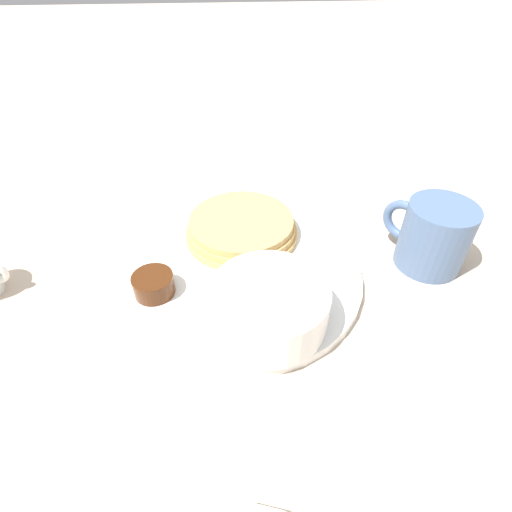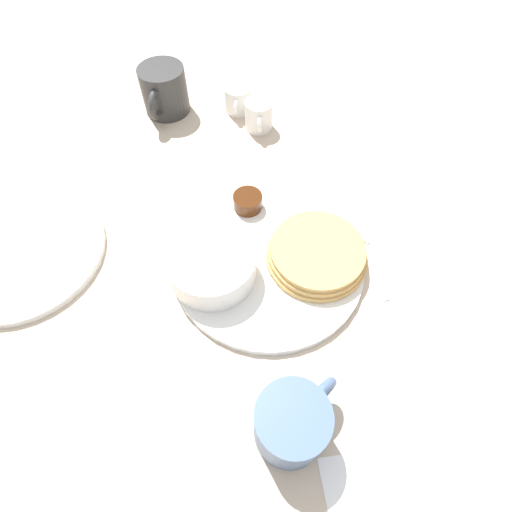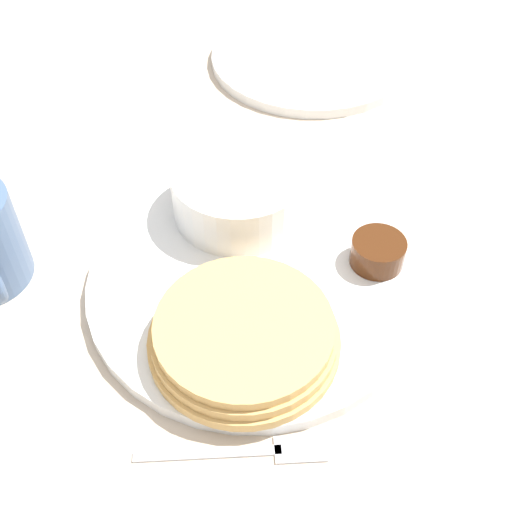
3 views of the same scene
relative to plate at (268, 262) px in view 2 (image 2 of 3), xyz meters
name	(u,v)px [view 2 (image 2 of 3)]	position (x,y,z in m)	size (l,w,h in m)	color
ground_plane	(268,264)	(0.00, 0.00, -0.01)	(4.00, 4.00, 0.00)	#C6B299
plate	(268,262)	(0.00, 0.00, 0.00)	(0.28, 0.28, 0.01)	white
pancake_stack	(317,256)	(-0.07, 0.00, 0.02)	(0.15, 0.15, 0.03)	tan
bowl	(212,265)	(0.08, 0.02, 0.03)	(0.12, 0.12, 0.05)	white
syrup_cup	(248,202)	(0.03, -0.10, 0.02)	(0.05, 0.05, 0.02)	#47230F
butter_ramekin	(191,263)	(0.11, 0.01, 0.02)	(0.04, 0.04, 0.04)	white
coffee_mug	(292,423)	(-0.01, 0.23, 0.04)	(0.10, 0.09, 0.08)	slate
creamer_pitcher_near	(259,115)	(0.00, -0.31, 0.02)	(0.05, 0.07, 0.06)	white
creamer_pitcher_far	(238,99)	(0.04, -0.36, 0.02)	(0.05, 0.07, 0.05)	white
fork	(367,251)	(-0.15, -0.02, 0.00)	(0.03, 0.13, 0.00)	silver
napkin	(377,493)	(-0.10, 0.30, 0.00)	(0.12, 0.10, 0.00)	white
second_mug	(164,91)	(0.18, -0.37, 0.04)	(0.09, 0.12, 0.09)	#333333
far_plate	(22,252)	(0.37, -0.03, 0.00)	(0.24, 0.24, 0.01)	white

